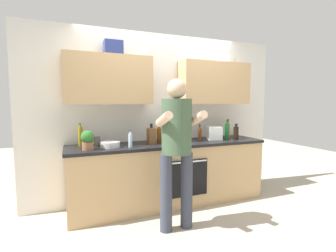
% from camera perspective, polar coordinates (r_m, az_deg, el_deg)
% --- Properties ---
extents(ground_plane, '(12.00, 12.00, 0.00)m').
position_cam_1_polar(ground_plane, '(3.79, 0.54, -17.39)').
color(ground_plane, '#B2A893').
extents(back_wall_unit, '(4.00, 0.38, 2.50)m').
position_cam_1_polar(back_wall_unit, '(3.75, -1.00, 5.82)').
color(back_wall_unit, silver).
rests_on(back_wall_unit, ground).
extents(counter, '(2.84, 0.67, 0.90)m').
position_cam_1_polar(counter, '(3.64, 0.56, -10.83)').
color(counter, tan).
rests_on(counter, ground).
extents(person_standing, '(0.49, 0.45, 1.73)m').
position_cam_1_polar(person_standing, '(2.79, 2.05, -3.71)').
color(person_standing, '#383D4C').
rests_on(person_standing, ground).
extents(bottle_juice, '(0.06, 0.06, 0.30)m').
position_cam_1_polar(bottle_juice, '(4.17, 13.65, -0.82)').
color(bottle_juice, orange).
rests_on(bottle_juice, counter).
extents(bottle_oil, '(0.06, 0.06, 0.30)m').
position_cam_1_polar(bottle_oil, '(3.45, -19.60, -2.22)').
color(bottle_oil, olive).
rests_on(bottle_oil, counter).
extents(bottle_vinegar, '(0.06, 0.06, 0.23)m').
position_cam_1_polar(bottle_vinegar, '(3.83, 7.35, -1.74)').
color(bottle_vinegar, brown).
rests_on(bottle_vinegar, counter).
extents(bottle_syrup, '(0.06, 0.06, 0.27)m').
position_cam_1_polar(bottle_syrup, '(3.60, -2.08, -1.90)').
color(bottle_syrup, '#8C4C14').
rests_on(bottle_syrup, counter).
extents(bottle_soda, '(0.06, 0.06, 0.29)m').
position_cam_1_polar(bottle_soda, '(4.01, 13.44, -1.06)').
color(bottle_soda, '#198C33').
rests_on(bottle_soda, counter).
extents(bottle_water, '(0.05, 0.05, 0.22)m').
position_cam_1_polar(bottle_water, '(3.19, -8.70, -3.30)').
color(bottle_water, silver).
rests_on(bottle_water, counter).
extents(bottle_wine, '(0.06, 0.06, 0.28)m').
position_cam_1_polar(bottle_wine, '(3.52, -0.03, -1.96)').
color(bottle_wine, '#471419').
rests_on(bottle_wine, counter).
extents(bottle_soy, '(0.08, 0.08, 0.25)m').
position_cam_1_polar(bottle_soy, '(3.95, 15.44, -1.50)').
color(bottle_soy, black).
rests_on(bottle_soy, counter).
extents(cup_stoneware, '(0.09, 0.09, 0.11)m').
position_cam_1_polar(cup_stoneware, '(3.49, -16.05, -3.28)').
color(cup_stoneware, slate).
rests_on(cup_stoneware, counter).
extents(cup_coffee, '(0.08, 0.08, 0.09)m').
position_cam_1_polar(cup_coffee, '(3.63, 2.37, -2.87)').
color(cup_coffee, white).
rests_on(cup_coffee, counter).
extents(mixing_bowl, '(0.24, 0.24, 0.07)m').
position_cam_1_polar(mixing_bowl, '(3.24, -13.17, -4.20)').
color(mixing_bowl, silver).
rests_on(mixing_bowl, counter).
extents(knife_block, '(0.10, 0.14, 0.28)m').
position_cam_1_polar(knife_block, '(3.44, -3.85, -2.26)').
color(knife_block, brown).
rests_on(knife_block, counter).
extents(potted_herb, '(0.16, 0.16, 0.24)m').
position_cam_1_polar(potted_herb, '(3.14, -18.09, -3.00)').
color(potted_herb, '#9E6647').
rests_on(potted_herb, counter).
extents(grocery_bag_produce, '(0.24, 0.22, 0.20)m').
position_cam_1_polar(grocery_bag_produce, '(3.86, 10.70, -1.65)').
color(grocery_bag_produce, silver).
rests_on(grocery_bag_produce, counter).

